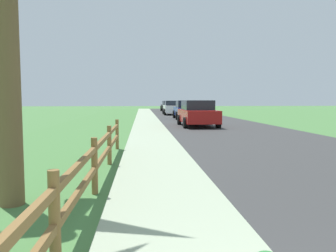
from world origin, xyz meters
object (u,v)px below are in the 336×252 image
at_px(parked_car_black, 168,106).
at_px(parked_car_blue, 187,110).
at_px(parked_car_white, 173,108).
at_px(parked_suv_red, 198,113).

bearing_deg(parked_car_black, parked_car_blue, -89.88).
bearing_deg(parked_car_blue, parked_car_black, 90.12).
relative_size(parked_car_blue, parked_car_black, 0.93).
bearing_deg(parked_car_blue, parked_car_white, 92.88).
distance_m(parked_suv_red, parked_car_black, 26.90).
bearing_deg(parked_suv_red, parked_car_black, 89.25).
bearing_deg(parked_car_black, parked_suv_red, -90.75).
bearing_deg(parked_car_white, parked_car_black, 88.00).
height_order(parked_car_blue, parked_car_white, parked_car_blue).
distance_m(parked_car_blue, parked_car_black, 19.01).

